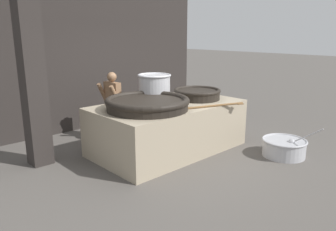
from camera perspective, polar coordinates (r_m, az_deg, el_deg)
ground_plane at (r=6.59m, az=-0.00°, el=-5.92°), size 60.00×60.00×0.00m
back_wall at (r=8.30m, az=-12.72°, el=11.44°), size 6.27×0.24×3.83m
support_pillar at (r=5.95m, az=-22.87°, el=9.68°), size 0.35×0.35×3.83m
hearth_platform at (r=6.45m, az=-0.00°, el=-2.02°), size 2.89×1.67×0.94m
giant_wok_near at (r=5.85m, az=-3.59°, el=2.16°), size 1.51×1.51×0.22m
giant_wok_far at (r=6.80m, az=5.11°, el=3.84°), size 0.97×0.97×0.21m
stock_pot at (r=6.69m, az=-2.37°, el=5.08°), size 0.68×0.68×0.52m
stirring_paddle at (r=6.11m, az=7.62°, el=1.66°), size 1.40×0.59×0.04m
cook at (r=7.18m, az=-9.62°, el=2.15°), size 0.35×0.54×1.46m
prep_bowl_vegetables at (r=6.58m, az=19.56°, el=-5.15°), size 0.83×1.07×0.67m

